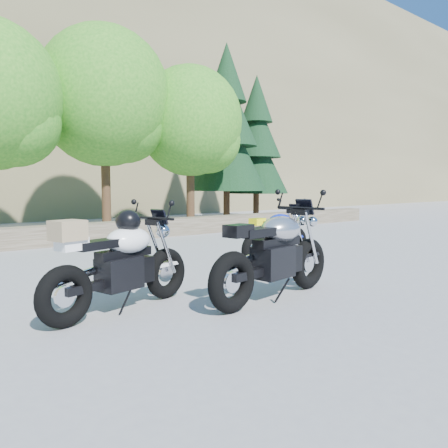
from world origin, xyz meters
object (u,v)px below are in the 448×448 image
at_px(silver_bike, 275,255).
at_px(backpack, 289,243).
at_px(blue_bike, 277,236).
at_px(white_bike, 120,262).

relative_size(silver_bike, backpack, 6.56).
xyz_separation_m(blue_bike, backpack, (1.22, 0.80, -0.32)).
distance_m(silver_bike, backpack, 4.30).
distance_m(blue_bike, backpack, 1.50).
height_order(blue_bike, backpack, blue_bike).
relative_size(white_bike, blue_bike, 1.05).
bearing_deg(white_bike, blue_bike, 2.78).
xyz_separation_m(white_bike, blue_bike, (3.87, 1.19, -0.09)).
xyz_separation_m(white_bike, backpack, (5.09, 1.99, -0.41)).
relative_size(silver_bike, blue_bike, 1.17).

